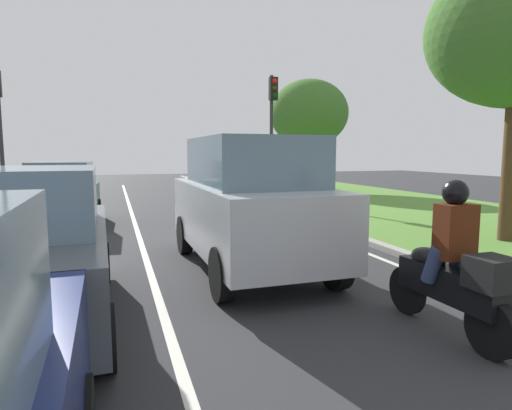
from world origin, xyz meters
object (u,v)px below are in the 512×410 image
Objects in this scene: car_suv_ahead at (250,203)px; tree_roadside_far at (309,113)px; car_hatchback_far at (63,194)px; traffic_light_near_right at (272,115)px; car_sedan_left_lane at (26,249)px; rider_person at (453,230)px; motorcycle at (454,287)px.

tree_roadside_far reaches higher than car_suv_ahead.
car_suv_ahead reaches higher than car_hatchback_far.
traffic_light_near_right reaches higher than car_hatchback_far.
rider_person is (4.49, -1.73, 0.27)m from car_sedan_left_lane.
car_hatchback_far is 14.00m from tree_roadside_far.
car_suv_ahead is 1.20× the size of car_hatchback_far.
car_suv_ahead is 3.70m from motorcycle.
motorcycle is (1.28, -3.42, -0.60)m from car_suv_ahead.
rider_person reaches higher than motorcycle.
car_sedan_left_lane is at bearing 157.34° from motorcycle.
tree_roadside_far is (6.22, 17.33, 3.46)m from motorcycle.
rider_person is at bearing -101.59° from traffic_light_near_right.
motorcycle is 0.37× the size of traffic_light_near_right.
tree_roadside_far reaches higher than car_sedan_left_lane.
traffic_light_near_right is at bearing 29.05° from car_hatchback_far.
car_sedan_left_lane is 4.84m from motorcycle.
motorcycle is 18.73m from tree_roadside_far.
traffic_light_near_right reaches higher than car_sedan_left_lane.
car_suv_ahead is 1.04× the size of car_sedan_left_lane.
car_sedan_left_lane is 4.82m from rider_person.
rider_person is at bearing -60.32° from car_hatchback_far.
traffic_light_near_right reaches higher than motorcycle.
car_suv_ahead is 3.88× the size of rider_person.
tree_roadside_far is at bearing 54.04° from car_sedan_left_lane.
car_suv_ahead reaches higher than car_sedan_left_lane.
tree_roadside_far reaches higher than rider_person.
car_sedan_left_lane reaches higher than rider_person.
traffic_light_near_right is (7.51, 3.81, 2.63)m from car_hatchback_far.
motorcycle is 0.33× the size of tree_roadside_far.
car_suv_ahead is at bearing -56.83° from car_hatchback_far.
motorcycle is at bearing -101.54° from traffic_light_near_right.
car_suv_ahead is 16.06m from tree_roadside_far.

